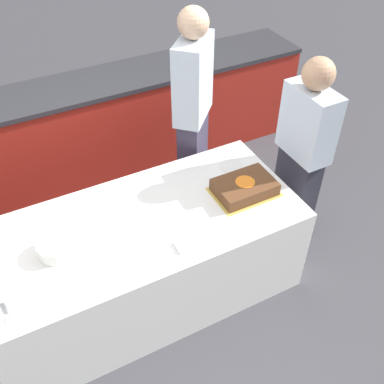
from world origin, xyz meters
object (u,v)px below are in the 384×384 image
Objects in this scene: plate_stack at (55,248)px; cake at (245,187)px; person_cutting_cake at (193,117)px; wine_glass at (5,306)px; person_seated_right at (302,156)px.

cake is at bearing -2.41° from plate_stack.
person_cutting_cake reaches higher than cake.
plate_stack is at bearing 45.62° from wine_glass.
cake is at bearing -82.83° from person_seated_right.
person_cutting_cake is at bearing 32.83° from wine_glass.
wine_glass is at bearing -13.89° from person_cutting_cake.
cake is 2.54× the size of wine_glass.
person_cutting_cake is at bearing 90.00° from cake.
person_cutting_cake reaches higher than plate_stack.
wine_glass is at bearing -170.20° from cake.
person_seated_right is at bearing 0.39° from plate_stack.
person_cutting_cake reaches higher than wine_glass.
person_seated_right is (0.52, -0.69, -0.10)m from person_cutting_cake.
plate_stack is 0.12× the size of person_cutting_cake.
person_seated_right is at bearing 7.17° from cake.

